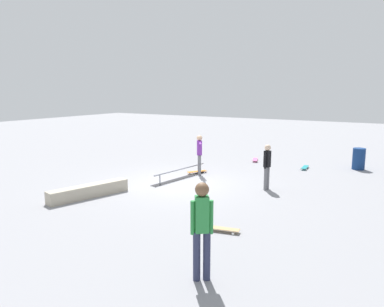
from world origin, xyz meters
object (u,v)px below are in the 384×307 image
(grind_rail, at_px, (181,174))
(loose_skateboard_natural, at_px, (223,229))
(bystander_green_shirt, at_px, (202,226))
(bystander_black_shirt, at_px, (267,164))
(skateboard_main, at_px, (197,172))
(loose_skateboard_pink, at_px, (255,160))
(skater_main, at_px, (199,152))
(trash_bin, at_px, (359,159))
(loose_skateboard_teal, at_px, (305,167))
(skate_ledge, at_px, (89,191))

(grind_rail, height_order, loose_skateboard_natural, grind_rail)
(bystander_green_shirt, bearing_deg, bystander_black_shirt, -116.56)
(skateboard_main, height_order, loose_skateboard_pink, same)
(skateboard_main, bearing_deg, bystander_black_shirt, 107.92)
(skater_main, distance_m, trash_bin, 6.79)
(loose_skateboard_teal, bearing_deg, bystander_green_shirt, 0.23)
(skater_main, bearing_deg, bystander_black_shirt, -138.52)
(grind_rail, distance_m, bystander_black_shirt, 3.38)
(skate_ledge, relative_size, bystander_green_shirt, 1.48)
(trash_bin, bearing_deg, skater_main, -50.14)
(bystander_black_shirt, relative_size, loose_skateboard_teal, 1.88)
(loose_skateboard_pink, bearing_deg, trash_bin, -102.60)
(grind_rail, distance_m, loose_skateboard_pink, 4.82)
(skateboard_main, distance_m, loose_skateboard_teal, 4.64)
(loose_skateboard_natural, relative_size, loose_skateboard_pink, 1.00)
(grind_rail, relative_size, bystander_black_shirt, 1.95)
(skateboard_main, bearing_deg, loose_skateboard_pink, -162.41)
(grind_rail, bearing_deg, skate_ledge, -10.00)
(loose_skateboard_pink, bearing_deg, bystander_black_shirt, -173.89)
(skateboard_main, bearing_deg, skate_ledge, 19.01)
(skater_main, xyz_separation_m, skateboard_main, (-0.22, -0.23, -0.84))
(grind_rail, bearing_deg, loose_skateboard_pink, 174.00)
(bystander_black_shirt, relative_size, loose_skateboard_natural, 1.85)
(grind_rail, height_order, loose_skateboard_pink, grind_rail)
(loose_skateboard_natural, bearing_deg, bystander_black_shirt, 84.03)
(loose_skateboard_teal, xyz_separation_m, trash_bin, (-1.06, 1.94, 0.37))
(skateboard_main, distance_m, bystander_green_shirt, 8.44)
(skate_ledge, distance_m, loose_skateboard_natural, 4.85)
(grind_rail, xyz_separation_m, loose_skateboard_pink, (-4.68, 1.15, -0.09))
(trash_bin, bearing_deg, bystander_green_shirt, -5.82)
(bystander_green_shirt, height_order, trash_bin, bystander_green_shirt)
(skater_main, relative_size, bystander_green_shirt, 0.90)
(skateboard_main, relative_size, loose_skateboard_natural, 0.94)
(skate_ledge, bearing_deg, trash_bin, 142.66)
(grind_rail, xyz_separation_m, skateboard_main, (-1.07, 0.09, -0.09))
(skater_main, relative_size, loose_skateboard_natural, 1.91)
(grind_rail, height_order, loose_skateboard_teal, grind_rail)
(skate_ledge, bearing_deg, loose_skateboard_natural, 84.83)
(bystander_black_shirt, height_order, loose_skateboard_pink, bystander_black_shirt)
(skate_ledge, xyz_separation_m, trash_bin, (-8.71, 6.65, 0.25))
(bystander_black_shirt, bearing_deg, skater_main, -95.07)
(bystander_black_shirt, bearing_deg, skateboard_main, -97.75)
(bystander_black_shirt, height_order, loose_skateboard_teal, bystander_black_shirt)
(skateboard_main, bearing_deg, grind_rail, 28.97)
(skate_ledge, xyz_separation_m, skater_main, (-4.37, 1.45, 0.72))
(skater_main, distance_m, bystander_black_shirt, 3.06)
(skate_ledge, distance_m, bystander_black_shirt, 5.79)
(loose_skateboard_teal, bearing_deg, bystander_black_shirt, -8.13)
(skateboard_main, xyz_separation_m, bystander_black_shirt, (0.92, 3.21, 0.79))
(grind_rail, distance_m, loose_skateboard_natural, 5.42)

